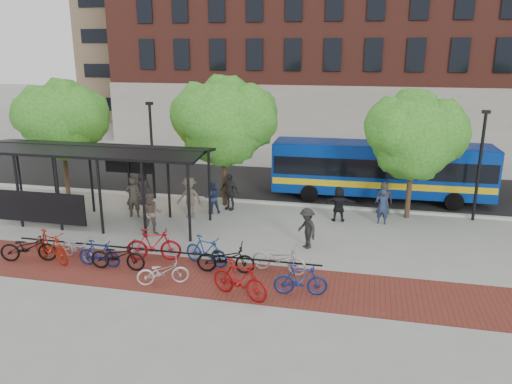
% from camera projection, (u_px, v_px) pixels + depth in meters
% --- Properties ---
extents(ground, '(160.00, 160.00, 0.00)m').
position_uv_depth(ground, '(269.00, 231.00, 21.91)').
color(ground, '#9E9E99').
rests_on(ground, ground).
extents(asphalt_street, '(160.00, 8.00, 0.01)m').
position_uv_depth(asphalt_street, '(296.00, 185.00, 29.41)').
color(asphalt_street, black).
rests_on(asphalt_street, ground).
extents(curb, '(160.00, 0.25, 0.12)m').
position_uv_depth(curb, '(285.00, 204.00, 25.64)').
color(curb, '#B7B7B2').
rests_on(curb, ground).
extents(brick_strip, '(24.00, 3.00, 0.01)m').
position_uv_depth(brick_strip, '(187.00, 275.00, 17.65)').
color(brick_strip, maroon).
rests_on(brick_strip, ground).
extents(bike_rack_rail, '(12.00, 0.05, 0.95)m').
position_uv_depth(bike_rack_rail, '(162.00, 262.00, 18.77)').
color(bike_rack_rail, black).
rests_on(bike_rack_rail, ground).
extents(building_brick, '(55.00, 14.00, 20.00)m').
position_uv_depth(building_brick, '(450.00, 20.00, 41.39)').
color(building_brick, brown).
rests_on(building_brick, ground).
extents(bus_shelter, '(10.60, 3.07, 3.60)m').
position_uv_depth(bus_shelter, '(90.00, 158.00, 22.36)').
color(bus_shelter, black).
rests_on(bus_shelter, ground).
extents(tree_a, '(4.90, 4.00, 6.18)m').
position_uv_depth(tree_a, '(62.00, 117.00, 26.41)').
color(tree_a, '#382619').
rests_on(tree_a, ground).
extents(tree_b, '(5.15, 4.20, 6.47)m').
position_uv_depth(tree_b, '(225.00, 118.00, 24.43)').
color(tree_b, '#382619').
rests_on(tree_b, ground).
extents(tree_c, '(4.66, 3.80, 5.92)m').
position_uv_depth(tree_c, '(416.00, 133.00, 22.64)').
color(tree_c, '#382619').
rests_on(tree_c, ground).
extents(lamp_post_left, '(0.35, 0.20, 5.12)m').
position_uv_depth(lamp_post_left, '(152.00, 148.00, 26.01)').
color(lamp_post_left, black).
rests_on(lamp_post_left, ground).
extents(lamp_post_right, '(0.35, 0.20, 5.12)m').
position_uv_depth(lamp_post_right, '(480.00, 163.00, 22.61)').
color(lamp_post_right, black).
rests_on(lamp_post_right, ground).
extents(bus, '(11.25, 2.87, 3.02)m').
position_uv_depth(bus, '(381.00, 168.00, 26.13)').
color(bus, navy).
rests_on(bus, ground).
extents(bike_0, '(2.21, 1.26, 1.10)m').
position_uv_depth(bike_0, '(28.00, 247.00, 18.72)').
color(bike_0, black).
rests_on(bike_0, ground).
extents(bike_1, '(2.12, 1.30, 1.23)m').
position_uv_depth(bike_1, '(51.00, 247.00, 18.62)').
color(bike_1, '#A0200E').
rests_on(bike_1, ground).
extents(bike_2, '(1.92, 1.28, 0.95)m').
position_uv_depth(bike_2, '(78.00, 248.00, 18.86)').
color(bike_2, '#9A999C').
rests_on(bike_2, ground).
extents(bike_3, '(1.68, 0.49, 1.00)m').
position_uv_depth(bike_3, '(99.00, 253.00, 18.28)').
color(bike_3, navy).
rests_on(bike_3, ground).
extents(bike_4, '(2.10, 0.85, 1.08)m').
position_uv_depth(bike_4, '(118.00, 256.00, 18.00)').
color(bike_4, black).
rests_on(bike_4, ground).
extents(bike_5, '(2.16, 1.01, 1.25)m').
position_uv_depth(bike_5, '(154.00, 245.00, 18.79)').
color(bike_5, maroon).
rests_on(bike_5, ground).
extents(bike_6, '(1.85, 1.26, 0.92)m').
position_uv_depth(bike_6, '(163.00, 272.00, 16.90)').
color(bike_6, '#BABABD').
rests_on(bike_6, ground).
extents(bike_7, '(1.92, 1.06, 1.11)m').
position_uv_depth(bike_7, '(206.00, 251.00, 18.41)').
color(bike_7, navy).
rests_on(bike_7, ground).
extents(bike_8, '(2.16, 0.94, 1.10)m').
position_uv_depth(bike_8, '(226.00, 258.00, 17.76)').
color(bike_8, black).
rests_on(bike_8, ground).
extents(bike_9, '(2.18, 1.29, 1.26)m').
position_uv_depth(bike_9, '(240.00, 279.00, 15.95)').
color(bike_9, maroon).
rests_on(bike_9, ground).
extents(bike_10, '(2.14, 1.06, 1.07)m').
position_uv_depth(bike_10, '(279.00, 258.00, 17.77)').
color(bike_10, '#A8A7AA').
rests_on(bike_10, ground).
extents(bike_11, '(1.80, 0.73, 1.05)m').
position_uv_depth(bike_11, '(301.00, 280.00, 16.15)').
color(bike_11, navy).
rests_on(bike_11, ground).
extents(pedestrian_0, '(0.95, 1.02, 1.75)m').
position_uv_depth(pedestrian_0, '(143.00, 187.00, 25.59)').
color(pedestrian_0, black).
rests_on(pedestrian_0, ground).
extents(pedestrian_1, '(0.80, 0.61, 1.98)m').
position_uv_depth(pedestrian_1, '(133.00, 197.00, 23.58)').
color(pedestrian_1, '#37332C').
rests_on(pedestrian_1, ground).
extents(pedestrian_2, '(0.98, 0.92, 1.60)m').
position_uv_depth(pedestrian_2, '(212.00, 197.00, 24.15)').
color(pedestrian_2, '#202B4B').
rests_on(pedestrian_2, ground).
extents(pedestrian_3, '(1.37, 0.92, 1.98)m').
position_uv_depth(pedestrian_3, '(190.00, 198.00, 23.44)').
color(pedestrian_3, brown).
rests_on(pedestrian_3, ground).
extents(pedestrian_4, '(1.17, 0.81, 1.85)m').
position_uv_depth(pedestrian_4, '(230.00, 192.00, 24.67)').
color(pedestrian_4, '#282828').
rests_on(pedestrian_4, ground).
extents(pedestrian_5, '(1.60, 0.71, 1.66)m').
position_uv_depth(pedestrian_5, '(339.00, 204.00, 23.04)').
color(pedestrian_5, black).
rests_on(pedestrian_5, ground).
extents(pedestrian_6, '(0.82, 0.56, 1.61)m').
position_uv_depth(pedestrian_6, '(384.00, 198.00, 23.98)').
color(pedestrian_6, '#3A332F').
rests_on(pedestrian_6, ground).
extents(pedestrian_7, '(0.62, 0.42, 1.66)m').
position_uv_depth(pedestrian_7, '(382.00, 206.00, 22.67)').
color(pedestrian_7, navy).
rests_on(pedestrian_7, ground).
extents(pedestrian_8, '(1.15, 1.07, 1.91)m').
position_uv_depth(pedestrian_8, '(152.00, 214.00, 21.27)').
color(pedestrian_8, brown).
rests_on(pedestrian_8, ground).
extents(pedestrian_9, '(1.18, 1.22, 1.67)m').
position_uv_depth(pedestrian_9, '(307.00, 228.00, 19.89)').
color(pedestrian_9, black).
rests_on(pedestrian_9, ground).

